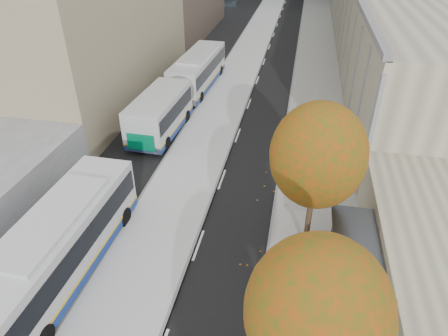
# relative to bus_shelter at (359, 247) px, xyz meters

# --- Properties ---
(bus_platform) EXTENTS (4.25, 150.00, 0.15)m
(bus_platform) POSITION_rel_bus_shelter_xyz_m (-9.56, 24.04, -2.11)
(bus_platform) COLOR silver
(bus_platform) RESTS_ON ground
(sidewalk) EXTENTS (4.75, 150.00, 0.08)m
(sidewalk) POSITION_rel_bus_shelter_xyz_m (-1.56, 24.04, -2.15)
(sidewalk) COLOR gray
(sidewalk) RESTS_ON ground
(bus_shelter) EXTENTS (1.90, 4.40, 2.53)m
(bus_shelter) POSITION_rel_bus_shelter_xyz_m (0.00, 0.00, 0.00)
(bus_shelter) COLOR #383A3F
(bus_shelter) RESTS_ON sidewalk
(tree_b) EXTENTS (4.00, 4.00, 6.97)m
(tree_b) POSITION_rel_bus_shelter_xyz_m (-2.09, -5.96, 2.85)
(tree_b) COLOR #2F2417
(tree_b) RESTS_ON sidewalk
(tree_c) EXTENTS (4.20, 4.20, 7.28)m
(tree_c) POSITION_rel_bus_shelter_xyz_m (-2.09, 2.04, 3.06)
(tree_c) COLOR #2F2417
(tree_c) RESTS_ON sidewalk
(bus_far) EXTENTS (3.44, 18.61, 3.09)m
(bus_far) POSITION_rel_bus_shelter_xyz_m (-12.80, 17.87, -0.50)
(bus_far) COLOR #BBBEC1
(bus_far) RESTS_ON ground
(distant_car) EXTENTS (1.73, 4.20, 1.42)m
(distant_car) POSITION_rel_bus_shelter_xyz_m (-13.26, 29.25, -1.48)
(distant_car) COLOR white
(distant_car) RESTS_ON ground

